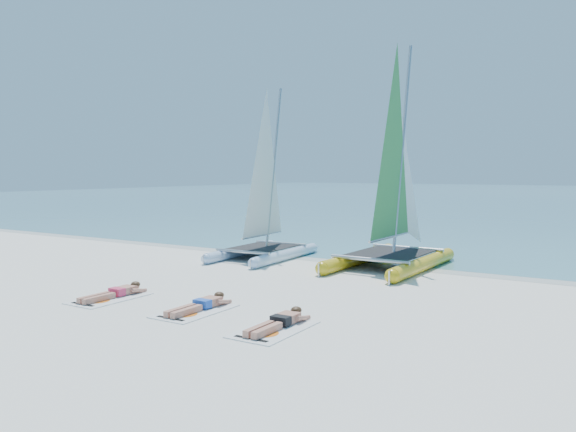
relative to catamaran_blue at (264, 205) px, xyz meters
name	(u,v)px	position (x,y,z in m)	size (l,w,h in m)	color
ground	(245,290)	(2.50, -4.60, -1.83)	(140.00, 140.00, 0.00)	silver
sea	(553,196)	(2.50, 58.40, -1.82)	(140.00, 115.00, 0.01)	#78BCC8
wet_sand_strip	(341,260)	(2.50, 0.90, -1.82)	(140.00, 1.40, 0.01)	silver
catamaran_blue	(264,205)	(0.00, 0.00, 0.00)	(2.31, 4.56, 6.11)	#C2E0FF
catamaran_yellow	(398,193)	(4.43, 0.94, 0.46)	(2.68, 5.73, 7.25)	gold
towel_a	(109,298)	(0.41, -7.10, -1.82)	(1.00, 1.85, 0.02)	white
sunbather_a	(116,292)	(0.41, -6.91, -1.71)	(0.37, 1.73, 0.26)	tan
towel_b	(195,311)	(2.92, -6.96, -1.82)	(1.00, 1.85, 0.02)	white
sunbather_b	(201,304)	(2.92, -6.77, -1.71)	(0.37, 1.73, 0.26)	tan
towel_c	(274,329)	(5.10, -7.23, -1.82)	(1.00, 1.85, 0.02)	white
sunbather_c	(280,321)	(5.10, -7.04, -1.71)	(0.37, 1.73, 0.26)	tan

